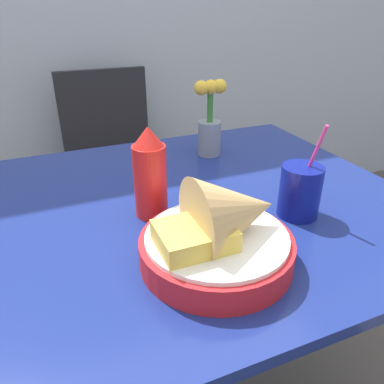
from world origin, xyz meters
name	(u,v)px	position (x,y,z in m)	size (l,w,h in m)	color
dining_table	(189,238)	(0.00, 0.00, 0.65)	(1.04, 0.89, 0.75)	navy
chair_far_window	(112,155)	(-0.01, 0.92, 0.53)	(0.40, 0.40, 0.90)	black
food_basket	(223,233)	(-0.03, -0.23, 0.81)	(0.27, 0.27, 0.17)	red
ketchup_bottle	(150,174)	(-0.10, -0.02, 0.85)	(0.07, 0.07, 0.20)	red
drink_cup	(300,193)	(0.20, -0.15, 0.80)	(0.09, 0.09, 0.21)	navy
flower_vase	(210,123)	(0.17, 0.25, 0.85)	(0.10, 0.07, 0.22)	gray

